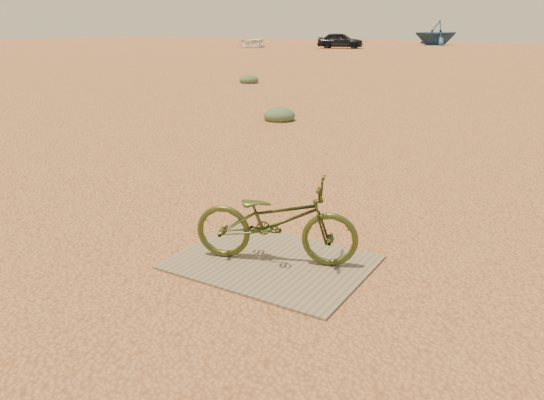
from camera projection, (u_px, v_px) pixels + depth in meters
The scene contains 8 objects.
ground at pixel (208, 254), 4.89m from camera, with size 120.00×120.00×0.00m, color #B9774B.
plywood_board at pixel (272, 262), 4.71m from camera, with size 1.66×1.27×0.02m, color #756650.
bicycle at pixel (276, 221), 4.60m from camera, with size 0.50×1.44×0.75m, color #3A451A.
car at pixel (340, 40), 43.00m from camera, with size 1.48×3.67×1.25m, color black.
boat_near_left at pixel (251, 41), 45.27m from camera, with size 3.26×4.57×0.95m, color white.
boat_far_left at pixel (436, 33), 49.00m from camera, with size 3.65×4.22×2.22m, color navy.
kale_a at pixel (279, 120), 11.56m from camera, with size 0.69×0.69×0.38m, color #4B6442.
kale_c at pixel (249, 83), 18.64m from camera, with size 0.68×0.68×0.37m, color #4B6442.
Camera 1 is at (2.81, -3.52, 2.03)m, focal length 35.00 mm.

